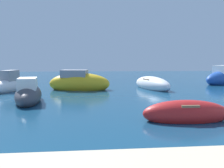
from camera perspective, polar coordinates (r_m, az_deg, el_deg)
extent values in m
ellipsoid|color=#3F3F47|center=(13.17, -19.96, -2.68)|extent=(1.97, 4.20, 1.19)
cube|color=white|center=(12.77, -20.19, 0.07)|extent=(1.13, 1.65, 0.62)
ellipsoid|color=#B21E1E|center=(8.93, 17.89, -6.94)|extent=(3.26, 1.23, 0.99)
cube|color=brown|center=(8.86, 17.96, -4.81)|extent=(0.68, 0.91, 0.08)
ellipsoid|color=white|center=(18.20, 9.87, -0.09)|extent=(2.55, 4.78, 1.24)
cube|color=brown|center=(18.16, 9.89, 1.21)|extent=(1.31, 1.18, 0.08)
ellipsoid|color=gold|center=(17.52, -8.08, 0.07)|extent=(4.81, 2.51, 1.64)
cube|color=gray|center=(17.54, -9.29, 2.57)|extent=(2.05, 1.60, 0.55)
ellipsoid|color=white|center=(18.10, -24.36, -0.70)|extent=(2.01, 3.77, 1.08)
cube|color=gray|center=(18.28, -23.98, 1.77)|extent=(1.03, 1.52, 0.87)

